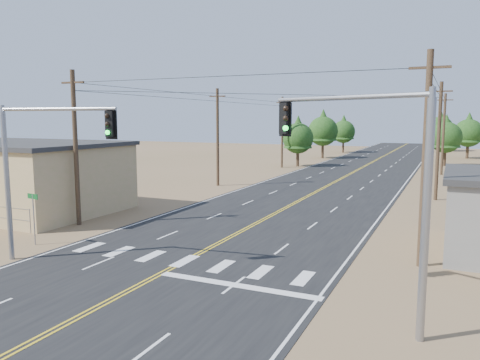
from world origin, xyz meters
The scene contains 17 objects.
ground centered at (0.00, 0.00, 0.00)m, with size 220.00×220.00×0.00m, color #8C6A4B.
road centered at (0.00, 30.00, 0.01)m, with size 15.00×200.00×0.02m, color black.
utility_pole_left_near centered at (-10.50, 12.00, 5.12)m, with size 1.80×0.30×10.00m.
utility_pole_left_mid centered at (-10.50, 32.00, 5.12)m, with size 1.80×0.30×10.00m.
utility_pole_left_far centered at (-10.50, 52.00, 5.12)m, with size 1.80×0.30×10.00m.
utility_pole_right_near centered at (10.50, 12.00, 5.12)m, with size 1.80×0.30×10.00m.
utility_pole_right_mid centered at (10.50, 32.00, 5.12)m, with size 1.80×0.30×10.00m.
utility_pole_right_far centered at (10.50, 52.00, 5.12)m, with size 1.80×0.30×10.00m.
signal_mast_left centered at (-6.22, 4.99, 5.12)m, with size 6.25×1.06×7.57m.
signal_mast_right centered at (9.37, 4.69, 5.29)m, with size 5.79×2.64×7.85m.
street_sign centered at (-9.13, 7.20, 1.91)m, with size 0.85×0.14×2.86m.
tree_left_near centered at (-9.00, 54.70, 4.56)m, with size 4.48×4.48×7.46m.
tree_left_mid centered at (-9.29, 70.16, 5.29)m, with size 5.19×5.19×8.65m.
tree_left_far centered at (-9.00, 85.71, 4.76)m, with size 4.67×4.67×7.79m.
tree_right_near centered at (10.61, 64.35, 4.67)m, with size 4.59×4.59×7.64m.
tree_right_mid centered at (14.00, 79.92, 4.95)m, with size 4.86×4.86×8.10m.
tree_right_far centered at (9.00, 98.43, 5.34)m, with size 5.24×5.24×8.74m.
Camera 1 is at (11.62, -11.01, 6.92)m, focal length 35.00 mm.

